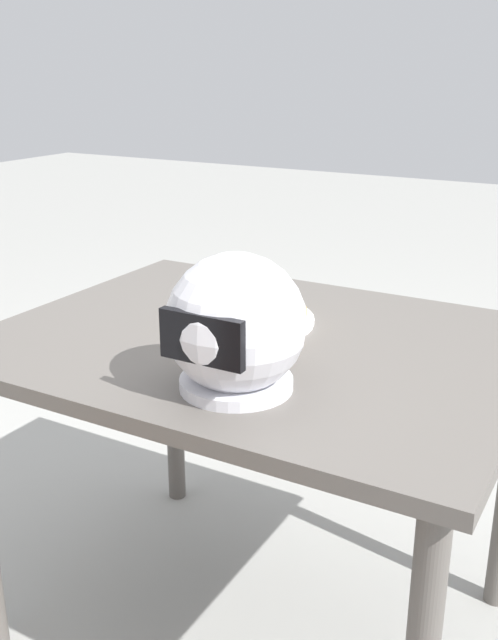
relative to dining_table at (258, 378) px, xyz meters
name	(u,v)px	position (x,y,z in m)	size (l,w,h in m)	color
ground_plane	(257,622)	(0.00, 0.00, -0.62)	(14.00, 14.00, 0.00)	#9E9E99
dining_table	(258,378)	(0.00, 0.00, 0.00)	(1.05, 0.82, 0.71)	#5B5651
pizza_plate	(240,319)	(0.08, -0.06, 0.10)	(0.31, 0.31, 0.01)	white
pizza	(239,311)	(0.08, -0.06, 0.11)	(0.28, 0.28, 0.05)	tan
motorcycle_helmet	(235,326)	(-0.09, 0.24, 0.20)	(0.23, 0.23, 0.23)	silver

